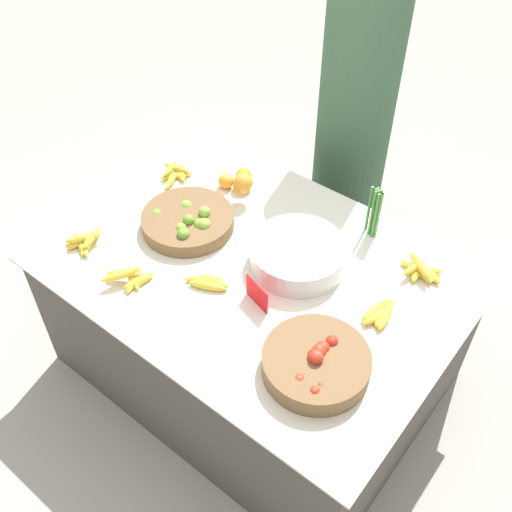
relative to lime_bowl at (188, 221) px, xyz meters
name	(u,v)px	position (x,y,z in m)	size (l,w,h in m)	color
ground_plane	(256,365)	(0.35, 0.00, -0.70)	(12.00, 12.00, 0.00)	#A39E93
market_table	(256,319)	(0.35, 0.00, -0.36)	(1.58, 1.15, 0.66)	#4C4742
lime_bowl	(188,221)	(0.00, 0.00, 0.00)	(0.38, 0.38, 0.10)	brown
tomato_basket	(316,363)	(0.81, -0.26, 0.01)	(0.36, 0.36, 0.11)	brown
orange_pile	(241,182)	(0.02, 0.31, 0.02)	(0.20, 0.18, 0.14)	orange
metal_bowl	(298,255)	(0.47, 0.11, 0.01)	(0.37, 0.37, 0.10)	silver
price_sign	(257,294)	(0.48, -0.15, 0.02)	(0.12, 0.04, 0.10)	red
veg_bundle	(375,213)	(0.61, 0.44, 0.08)	(0.06, 0.04, 0.22)	#428438
banana_bunch_front_center	(380,314)	(0.86, 0.07, -0.02)	(0.10, 0.17, 0.04)	gold
banana_bunch_front_right	(84,241)	(-0.25, -0.34, -0.01)	(0.16, 0.16, 0.06)	gold
banana_bunch_front_left	(208,283)	(0.28, -0.19, -0.02)	(0.17, 0.12, 0.03)	gold
banana_bunch_middle_right	(176,173)	(-0.28, 0.21, -0.01)	(0.15, 0.19, 0.05)	gold
banana_bunch_back_center	(421,270)	(0.87, 0.36, -0.01)	(0.18, 0.14, 0.06)	gold
banana_bunch_middle_left	(130,277)	(0.04, -0.36, -0.01)	(0.15, 0.18, 0.06)	gold
vendor_person	(355,114)	(0.18, 0.97, 0.11)	(0.36, 0.36, 1.74)	#385B42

